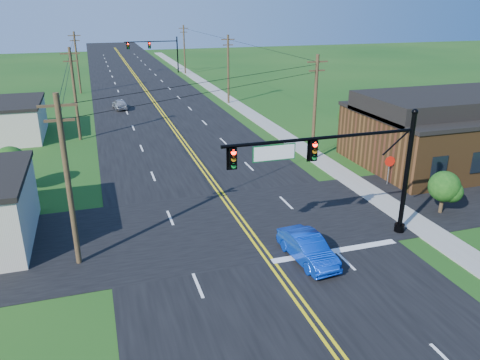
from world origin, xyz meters
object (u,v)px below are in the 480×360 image
object	(u,v)px
signal_mast_main	(338,164)
blue_car	(308,249)
stop_sign	(389,164)
signal_mast_far	(155,49)

from	to	relation	value
signal_mast_main	blue_car	size ratio (longest dim) A/B	2.59
stop_sign	blue_car	bearing A→B (deg)	-132.85
signal_mast_main	blue_car	bearing A→B (deg)	-147.82
signal_mast_main	stop_sign	distance (m)	11.20
signal_mast_main	stop_sign	bearing A→B (deg)	39.72
signal_mast_main	signal_mast_far	distance (m)	72.00
signal_mast_main	signal_mast_far	size ratio (longest dim) A/B	1.03
signal_mast_far	signal_mast_main	bearing A→B (deg)	-90.08
signal_mast_far	blue_car	size ratio (longest dim) A/B	2.51
signal_mast_main	blue_car	world-z (taller)	signal_mast_main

